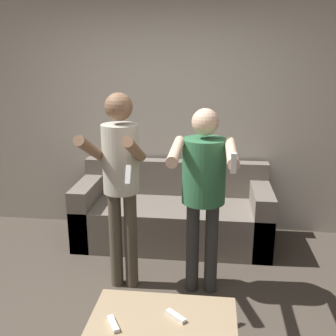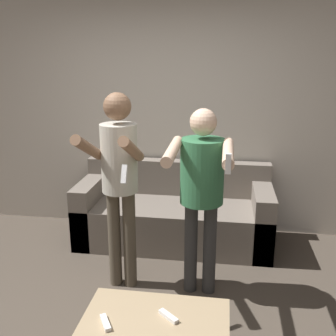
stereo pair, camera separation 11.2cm
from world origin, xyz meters
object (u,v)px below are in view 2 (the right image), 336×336
(coffee_table, at_px, (154,330))
(remote_far, at_px, (168,316))
(person_standing_left, at_px, (119,172))
(person_standing_right, at_px, (202,181))
(remote_near, at_px, (105,323))
(couch, at_px, (174,216))

(coffee_table, relative_size, remote_far, 6.55)
(person_standing_left, height_order, person_standing_right, person_standing_left)
(person_standing_left, height_order, coffee_table, person_standing_left)
(coffee_table, bearing_deg, person_standing_right, 78.49)
(person_standing_left, bearing_deg, remote_near, -80.19)
(couch, xyz_separation_m, person_standing_left, (-0.34, -0.93, 0.76))
(coffee_table, height_order, remote_far, remote_far)
(couch, bearing_deg, remote_near, -94.44)
(person_standing_left, distance_m, coffee_table, 1.31)
(person_standing_right, xyz_separation_m, remote_near, (-0.49, -1.06, -0.57))
(remote_far, bearing_deg, person_standing_left, 120.00)
(person_standing_left, bearing_deg, couch, 69.90)
(person_standing_right, relative_size, coffee_table, 1.76)
(person_standing_right, bearing_deg, couch, 110.03)
(coffee_table, bearing_deg, remote_far, 42.69)
(remote_near, bearing_deg, person_standing_right, 65.03)
(person_standing_left, bearing_deg, remote_far, -60.00)
(remote_near, bearing_deg, coffee_table, 8.46)
(person_standing_left, relative_size, remote_near, 11.49)
(couch, bearing_deg, person_standing_left, -110.10)
(couch, relative_size, person_standing_right, 1.29)
(remote_near, bearing_deg, couch, 85.56)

